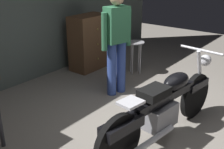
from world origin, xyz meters
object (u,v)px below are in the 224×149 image
at_px(person_standing, 117,39).
at_px(wooden_dresser, 89,42).
at_px(motorcycle, 164,106).
at_px(shop_stool, 136,49).

height_order(person_standing, wooden_dresser, person_standing).
bearing_deg(wooden_dresser, motorcycle, -118.91).
xyz_separation_m(motorcycle, wooden_dresser, (1.33, 2.41, 0.10)).
bearing_deg(shop_stool, wooden_dresser, 109.93).
bearing_deg(shop_stool, motorcycle, -138.05).
relative_size(motorcycle, wooden_dresser, 1.98).
distance_m(person_standing, shop_stool, 1.08).
xyz_separation_m(motorcycle, shop_stool, (1.66, 1.49, 0.05)).
xyz_separation_m(person_standing, shop_stool, (0.96, 0.25, -0.43)).
relative_size(person_standing, shop_stool, 2.61).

